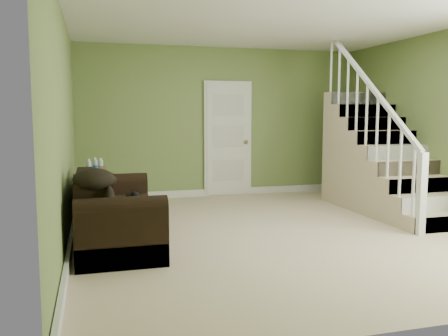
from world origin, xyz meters
TOP-DOWN VIEW (x-y plane):
  - floor at (0.00, 0.00)m, footprint 5.00×5.50m
  - ceiling at (0.00, 0.00)m, footprint 5.00×5.50m
  - wall_back at (0.00, 2.75)m, footprint 5.00×0.04m
  - wall_front at (0.00, -2.75)m, footprint 5.00×0.04m
  - wall_left at (-2.50, 0.00)m, footprint 0.04×5.50m
  - baseboard_back at (0.00, 2.72)m, footprint 5.00×0.04m
  - baseboard_left at (-2.47, 0.00)m, footprint 0.04×5.50m
  - baseboard_right at (2.47, 0.00)m, footprint 0.04×5.50m
  - door at (0.10, 2.71)m, footprint 0.86×0.12m
  - staircase at (1.99, 0.97)m, footprint 1.00×2.51m
  - sofa at (-2.01, -0.01)m, footprint 0.86×2.00m
  - side_table at (-2.19, 1.26)m, footprint 0.60×0.60m
  - cat at (-1.80, -0.07)m, footprint 0.22×0.43m
  - banana at (-1.80, -0.32)m, footprint 0.06×0.21m
  - throw_pillow at (-2.07, 0.55)m, footprint 0.19×0.39m
  - throw_blanket at (-2.21, -0.63)m, footprint 0.42×0.54m

SIDE VIEW (x-z plane):
  - floor at x=0.00m, z-range -0.01..0.01m
  - baseboard_back at x=0.00m, z-range 0.00..0.12m
  - baseboard_left at x=-2.47m, z-range 0.00..0.12m
  - baseboard_right at x=2.47m, z-range 0.00..0.12m
  - sofa at x=-2.01m, z-range -0.09..0.70m
  - side_table at x=-2.19m, z-range -0.11..0.75m
  - banana at x=-1.80m, z-range 0.43..0.49m
  - cat at x=-1.80m, z-range 0.40..0.61m
  - throw_pillow at x=-2.07m, z-range 0.40..0.80m
  - staircase at x=1.99m, z-range -0.77..2.05m
  - throw_blanket at x=-2.21m, z-range 0.71..0.93m
  - door at x=0.10m, z-range 0.00..2.02m
  - wall_back at x=0.00m, z-range 0.00..2.60m
  - wall_front at x=0.00m, z-range 0.00..2.60m
  - wall_left at x=-2.50m, z-range 0.00..2.60m
  - ceiling at x=0.00m, z-range 2.60..2.60m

